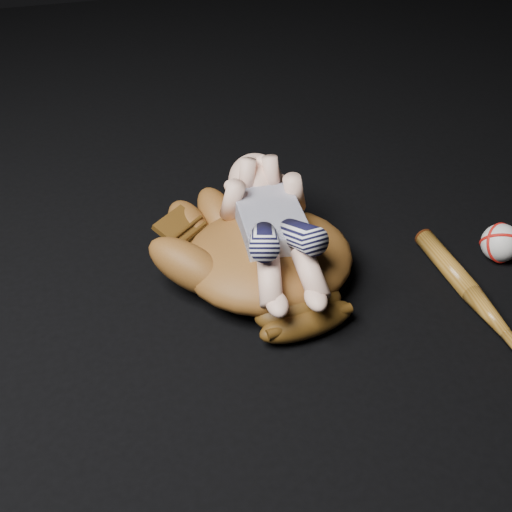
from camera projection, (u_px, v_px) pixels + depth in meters
name	position (u px, v px, depth m)	size (l,w,h in m)	color
baseball_glove	(268.00, 251.00, 1.19)	(0.40, 0.46, 0.14)	brown
newborn_baby	(275.00, 224.00, 1.15)	(0.19, 0.41, 0.16)	beige
baseball_bat	(478.00, 301.00, 1.16)	(0.04, 0.41, 0.04)	#905C1B
baseball	(501.00, 243.00, 1.26)	(0.08, 0.08, 0.08)	silver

